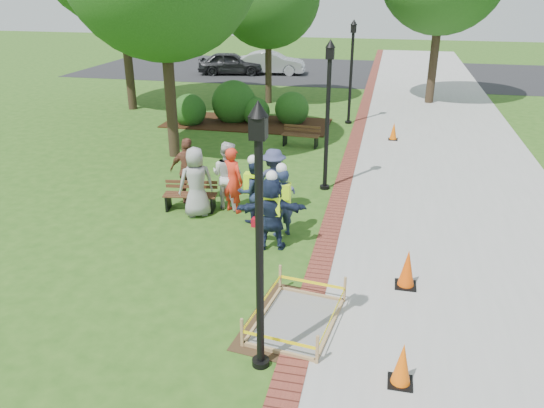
% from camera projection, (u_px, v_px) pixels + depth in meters
% --- Properties ---
extents(ground, '(100.00, 100.00, 0.00)m').
position_uv_depth(ground, '(237.00, 266.00, 11.45)').
color(ground, '#285116').
rests_on(ground, ground).
extents(sidewalk, '(6.00, 60.00, 0.02)m').
position_uv_depth(sidewalk, '(444.00, 148.00, 19.43)').
color(sidewalk, '#9E9E99').
rests_on(sidewalk, ground).
extents(brick_edging, '(0.50, 60.00, 0.03)m').
position_uv_depth(brick_edging, '(354.00, 143.00, 20.08)').
color(brick_edging, maroon).
rests_on(brick_edging, ground).
extents(mulch_bed, '(7.00, 3.00, 0.05)m').
position_uv_depth(mulch_bed, '(247.00, 123.00, 22.83)').
color(mulch_bed, '#381E0F').
rests_on(mulch_bed, ground).
extents(parking_lot, '(36.00, 12.00, 0.01)m').
position_uv_depth(parking_lot, '(348.00, 72.00, 35.73)').
color(parking_lot, black).
rests_on(parking_lot, ground).
extents(wet_concrete_pad, '(2.00, 2.51, 0.55)m').
position_uv_depth(wet_concrete_pad, '(297.00, 312.00, 9.45)').
color(wet_concrete_pad, '#47331E').
rests_on(wet_concrete_pad, ground).
extents(bench_near, '(1.45, 0.66, 0.76)m').
position_uv_depth(bench_near, '(191.00, 201.00, 14.16)').
color(bench_near, brown).
rests_on(bench_near, ground).
extents(bench_far, '(1.41, 0.58, 0.75)m').
position_uv_depth(bench_far, '(301.00, 140.00, 19.63)').
color(bench_far, '#4D351A').
rests_on(bench_far, ground).
extents(cone_front, '(0.38, 0.38, 0.75)m').
position_uv_depth(cone_front, '(402.00, 365.00, 7.95)').
color(cone_front, black).
rests_on(cone_front, ground).
extents(cone_back, '(0.42, 0.42, 0.82)m').
position_uv_depth(cone_back, '(407.00, 269.00, 10.51)').
color(cone_back, black).
rests_on(cone_back, ground).
extents(cone_far, '(0.35, 0.35, 0.69)m').
position_uv_depth(cone_far, '(393.00, 132.00, 20.34)').
color(cone_far, black).
rests_on(cone_far, ground).
extents(toolbox, '(0.45, 0.27, 0.21)m').
position_uv_depth(toolbox, '(261.00, 223.00, 13.24)').
color(toolbox, '#A20C1D').
rests_on(toolbox, ground).
extents(lamp_near, '(0.28, 0.28, 4.26)m').
position_uv_depth(lamp_near, '(259.00, 225.00, 7.53)').
color(lamp_near, black).
rests_on(lamp_near, ground).
extents(lamp_mid, '(0.28, 0.28, 4.26)m').
position_uv_depth(lamp_mid, '(328.00, 106.00, 14.73)').
color(lamp_mid, black).
rests_on(lamp_mid, ground).
extents(lamp_far, '(0.28, 0.28, 4.26)m').
position_uv_depth(lamp_far, '(352.00, 65.00, 21.92)').
color(lamp_far, black).
rests_on(lamp_far, ground).
extents(shrub_a, '(1.41, 1.41, 1.41)m').
position_uv_depth(shrub_a, '(190.00, 124.00, 22.71)').
color(shrub_a, '#1A4413').
rests_on(shrub_a, ground).
extents(shrub_b, '(1.91, 1.91, 1.91)m').
position_uv_depth(shrub_b, '(234.00, 121.00, 23.26)').
color(shrub_b, '#1A4413').
rests_on(shrub_b, ground).
extents(shrub_c, '(1.20, 1.20, 1.20)m').
position_uv_depth(shrub_c, '(256.00, 123.00, 22.87)').
color(shrub_c, '#1A4413').
rests_on(shrub_c, ground).
extents(shrub_d, '(1.46, 1.46, 1.46)m').
position_uv_depth(shrub_d, '(292.00, 123.00, 22.90)').
color(shrub_d, '#1A4413').
rests_on(shrub_d, ground).
extents(shrub_e, '(1.05, 1.05, 1.05)m').
position_uv_depth(shrub_e, '(252.00, 117.00, 23.92)').
color(shrub_e, '#1A4413').
rests_on(shrub_e, ground).
extents(casual_person_a, '(0.70, 0.63, 1.84)m').
position_uv_depth(casual_person_a, '(196.00, 182.00, 13.57)').
color(casual_person_a, gray).
rests_on(casual_person_a, ground).
extents(casual_person_b, '(0.66, 0.56, 1.76)m').
position_uv_depth(casual_person_b, '(233.00, 180.00, 13.81)').
color(casual_person_b, red).
rests_on(casual_person_b, ground).
extents(casual_person_c, '(0.66, 0.51, 1.84)m').
position_uv_depth(casual_person_c, '(227.00, 175.00, 14.04)').
color(casual_person_c, silver).
rests_on(casual_person_c, ground).
extents(casual_person_d, '(0.61, 0.42, 1.84)m').
position_uv_depth(casual_person_d, '(189.00, 171.00, 14.33)').
color(casual_person_d, brown).
rests_on(casual_person_d, ground).
extents(casual_person_e, '(0.56, 0.36, 1.74)m').
position_uv_depth(casual_person_e, '(274.00, 181.00, 13.77)').
color(casual_person_e, '#373C61').
rests_on(casual_person_e, ground).
extents(hivis_worker_a, '(0.62, 0.47, 1.88)m').
position_uv_depth(hivis_worker_a, '(272.00, 211.00, 11.86)').
color(hivis_worker_a, '#1B2E47').
rests_on(hivis_worker_a, ground).
extents(hivis_worker_b, '(0.64, 0.59, 1.83)m').
position_uv_depth(hivis_worker_b, '(281.00, 200.00, 12.49)').
color(hivis_worker_b, '#1B2947').
rests_on(hivis_worker_b, ground).
extents(hivis_worker_c, '(0.62, 0.57, 1.77)m').
position_uv_depth(hivis_worker_c, '(253.00, 189.00, 13.24)').
color(hivis_worker_c, '#1A2045').
rests_on(hivis_worker_c, ground).
extents(parked_car_a, '(3.00, 5.15, 1.58)m').
position_uv_depth(parked_car_a, '(231.00, 74.00, 34.84)').
color(parked_car_a, '#262628').
rests_on(parked_car_a, ground).
extents(parked_car_b, '(2.57, 5.04, 1.59)m').
position_uv_depth(parked_car_b, '(271.00, 74.00, 34.92)').
color(parked_car_b, '#BBBBC0').
rests_on(parked_car_b, ground).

